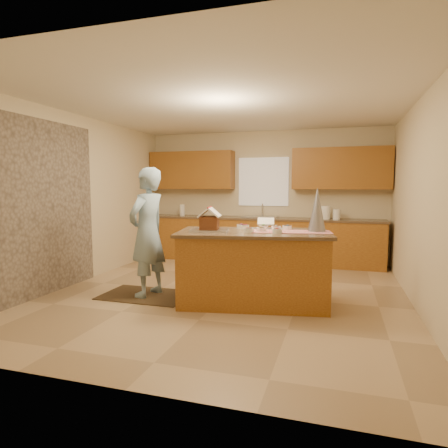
# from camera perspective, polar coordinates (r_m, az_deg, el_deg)

# --- Properties ---
(floor) EXTENTS (5.50, 5.50, 0.00)m
(floor) POSITION_cam_1_polar(r_m,az_deg,el_deg) (5.63, 0.39, -10.40)
(floor) COLOR tan
(floor) RESTS_ON ground
(ceiling) EXTENTS (5.50, 5.50, 0.00)m
(ceiling) POSITION_cam_1_polar(r_m,az_deg,el_deg) (5.53, 0.41, 17.57)
(ceiling) COLOR silver
(ceiling) RESTS_ON floor
(wall_back) EXTENTS (5.50, 5.50, 0.00)m
(wall_back) POSITION_cam_1_polar(r_m,az_deg,el_deg) (8.09, 5.94, 4.17)
(wall_back) COLOR beige
(wall_back) RESTS_ON floor
(wall_front) EXTENTS (5.50, 5.50, 0.00)m
(wall_front) POSITION_cam_1_polar(r_m,az_deg,el_deg) (2.89, -15.24, 1.26)
(wall_front) COLOR beige
(wall_front) RESTS_ON floor
(wall_left) EXTENTS (5.50, 5.50, 0.00)m
(wall_left) POSITION_cam_1_polar(r_m,az_deg,el_deg) (6.58, -21.02, 3.47)
(wall_left) COLOR beige
(wall_left) RESTS_ON floor
(wall_right) EXTENTS (5.50, 5.50, 0.00)m
(wall_right) POSITION_cam_1_polar(r_m,az_deg,el_deg) (5.28, 27.41, 2.75)
(wall_right) COLOR beige
(wall_right) RESTS_ON floor
(stone_accent) EXTENTS (0.00, 2.50, 2.50)m
(stone_accent) POSITION_cam_1_polar(r_m,az_deg,el_deg) (5.96, -25.55, 2.14)
(stone_accent) COLOR gray
(stone_accent) RESTS_ON wall_left
(window_curtain) EXTENTS (1.05, 0.03, 1.00)m
(window_curtain) POSITION_cam_1_polar(r_m,az_deg,el_deg) (8.06, 5.92, 6.30)
(window_curtain) COLOR white
(window_curtain) RESTS_ON wall_back
(back_counter_base) EXTENTS (4.80, 0.60, 0.88)m
(back_counter_base) POSITION_cam_1_polar(r_m,az_deg,el_deg) (7.87, 5.46, -2.51)
(back_counter_base) COLOR #9F6520
(back_counter_base) RESTS_ON floor
(back_counter_top) EXTENTS (4.85, 0.63, 0.04)m
(back_counter_top) POSITION_cam_1_polar(r_m,az_deg,el_deg) (7.82, 5.49, 0.82)
(back_counter_top) COLOR brown
(back_counter_top) RESTS_ON back_counter_base
(upper_cabinet_left) EXTENTS (1.85, 0.35, 0.80)m
(upper_cabinet_left) POSITION_cam_1_polar(r_m,az_deg,el_deg) (8.36, -4.86, 8.00)
(upper_cabinet_left) COLOR brown
(upper_cabinet_left) RESTS_ON wall_back
(upper_cabinet_right) EXTENTS (1.85, 0.35, 0.80)m
(upper_cabinet_right) POSITION_cam_1_polar(r_m,az_deg,el_deg) (7.77, 17.13, 7.95)
(upper_cabinet_right) COLOR brown
(upper_cabinet_right) RESTS_ON wall_back
(sink) EXTENTS (0.70, 0.45, 0.12)m
(sink) POSITION_cam_1_polar(r_m,az_deg,el_deg) (7.82, 5.49, 0.75)
(sink) COLOR silver
(sink) RESTS_ON back_counter_top
(faucet) EXTENTS (0.03, 0.03, 0.28)m
(faucet) POSITION_cam_1_polar(r_m,az_deg,el_deg) (7.99, 5.75, 2.07)
(faucet) COLOR silver
(faucet) RESTS_ON back_counter_top
(island_base) EXTENTS (2.03, 1.26, 0.93)m
(island_base) POSITION_cam_1_polar(r_m,az_deg,el_deg) (5.12, 4.40, -6.73)
(island_base) COLOR #9F6520
(island_base) RESTS_ON floor
(island_top) EXTENTS (2.13, 1.36, 0.04)m
(island_top) POSITION_cam_1_polar(r_m,az_deg,el_deg) (5.03, 4.44, -1.34)
(island_top) COLOR brown
(island_top) RESTS_ON island_base
(table_runner) EXTENTS (1.10, 0.56, 0.01)m
(table_runner) POSITION_cam_1_polar(r_m,az_deg,el_deg) (5.03, 9.84, -1.13)
(table_runner) COLOR #B90D1D
(table_runner) RESTS_ON island_top
(baking_tray) EXTENTS (0.54, 0.44, 0.03)m
(baking_tray) POSITION_cam_1_polar(r_m,az_deg,el_deg) (5.03, -2.18, -0.93)
(baking_tray) COLOR silver
(baking_tray) RESTS_ON island_top
(cookbook) EXTENTS (0.26, 0.22, 0.10)m
(cookbook) POSITION_cam_1_polar(r_m,az_deg,el_deg) (5.41, 6.29, 0.38)
(cookbook) COLOR white
(cookbook) RESTS_ON island_top
(tinsel_tree) EXTENTS (0.27, 0.27, 0.58)m
(tinsel_tree) POSITION_cam_1_polar(r_m,az_deg,el_deg) (5.09, 13.77, 2.11)
(tinsel_tree) COLOR #AEB0BB
(tinsel_tree) RESTS_ON island_top
(rug) EXTENTS (1.23, 0.80, 0.01)m
(rug) POSITION_cam_1_polar(r_m,az_deg,el_deg) (5.66, -11.65, -10.38)
(rug) COLOR black
(rug) RESTS_ON floor
(boy) EXTENTS (0.56, 0.73, 1.81)m
(boy) POSITION_cam_1_polar(r_m,az_deg,el_deg) (5.46, -11.38, -1.21)
(boy) COLOR #8DAEC8
(boy) RESTS_ON rug
(canister_a) EXTENTS (0.16, 0.16, 0.22)m
(canister_a) POSITION_cam_1_polar(r_m,az_deg,el_deg) (7.67, 13.92, 1.56)
(canister_a) COLOR white
(canister_a) RESTS_ON back_counter_top
(canister_b) EXTENTS (0.18, 0.18, 0.26)m
(canister_b) POSITION_cam_1_polar(r_m,az_deg,el_deg) (7.66, 14.97, 1.68)
(canister_b) COLOR white
(canister_b) RESTS_ON back_counter_top
(canister_c) EXTENTS (0.14, 0.14, 0.20)m
(canister_c) POSITION_cam_1_polar(r_m,az_deg,el_deg) (7.66, 16.51, 1.41)
(canister_c) COLOR white
(canister_c) RESTS_ON back_counter_top
(paper_towel) EXTENTS (0.11, 0.11, 0.24)m
(paper_towel) POSITION_cam_1_polar(r_m,az_deg,el_deg) (8.33, -6.28, 2.08)
(paper_towel) COLOR white
(paper_towel) RESTS_ON back_counter_top
(gingerbread_house) EXTENTS (0.34, 0.34, 0.30)m
(gingerbread_house) POSITION_cam_1_polar(r_m,az_deg,el_deg) (5.02, -2.19, 0.47)
(gingerbread_house) COLOR brown
(gingerbread_house) RESTS_ON baking_tray
(candy_bowls) EXTENTS (0.76, 0.57, 0.06)m
(candy_bowls) POSITION_cam_1_polar(r_m,az_deg,el_deg) (5.13, 5.77, -0.66)
(candy_bowls) COLOR #A73793
(candy_bowls) RESTS_ON island_top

